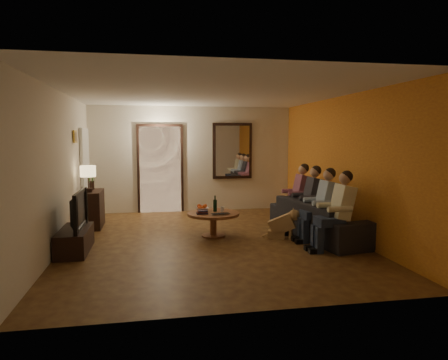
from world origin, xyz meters
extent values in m
cube|color=#412211|center=(0.00, 0.00, 0.00)|extent=(5.00, 6.00, 0.01)
cube|color=white|center=(0.00, 0.00, 2.60)|extent=(5.00, 6.00, 0.01)
cube|color=beige|center=(0.00, 3.00, 1.30)|extent=(5.00, 0.02, 2.60)
cube|color=beige|center=(0.00, -3.00, 1.30)|extent=(5.00, 0.02, 2.60)
cube|color=beige|center=(-2.50, 0.00, 1.30)|extent=(0.02, 6.00, 2.60)
cube|color=beige|center=(2.50, 0.00, 1.30)|extent=(0.02, 6.00, 2.60)
cube|color=#C26121|center=(2.49, 0.00, 1.30)|extent=(0.01, 6.00, 2.60)
cube|color=#FFE0A5|center=(-0.80, 2.98, 1.05)|extent=(1.00, 0.06, 2.10)
cube|color=black|center=(-0.80, 2.97, 1.05)|extent=(1.12, 0.04, 2.22)
cube|color=silver|center=(-0.55, 2.98, 0.90)|extent=(0.45, 0.03, 1.70)
cube|color=black|center=(1.00, 2.96, 1.50)|extent=(1.00, 0.05, 1.40)
cube|color=white|center=(1.00, 2.93, 1.50)|extent=(0.86, 0.02, 1.26)
cube|color=white|center=(-2.46, 2.30, 1.02)|extent=(0.06, 0.85, 2.04)
cube|color=#B28C33|center=(-2.47, 1.30, 1.85)|extent=(0.03, 0.28, 0.24)
cube|color=brown|center=(-2.46, 1.30, 1.85)|extent=(0.01, 0.22, 0.18)
cube|color=black|center=(-2.25, 1.50, 0.38)|extent=(0.45, 0.85, 0.75)
cube|color=black|center=(-2.25, -0.31, 0.19)|extent=(0.45, 1.11, 0.37)
imported|color=black|center=(-2.25, -0.31, 0.68)|extent=(1.06, 0.14, 0.61)
imported|color=black|center=(2.04, -0.11, 0.34)|extent=(2.46, 1.31, 0.68)
cylinder|color=brown|center=(0.09, 0.28, 0.23)|extent=(1.10, 1.10, 0.45)
imported|color=white|center=(-0.09, 0.50, 0.48)|extent=(0.26, 0.26, 0.06)
cylinder|color=silver|center=(0.27, 0.33, 0.50)|extent=(0.06, 0.06, 0.10)
imported|color=black|center=(0.19, 0.00, 0.46)|extent=(0.35, 0.25, 0.03)
camera|label=1|loc=(-1.02, -6.91, 1.82)|focal=32.00mm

